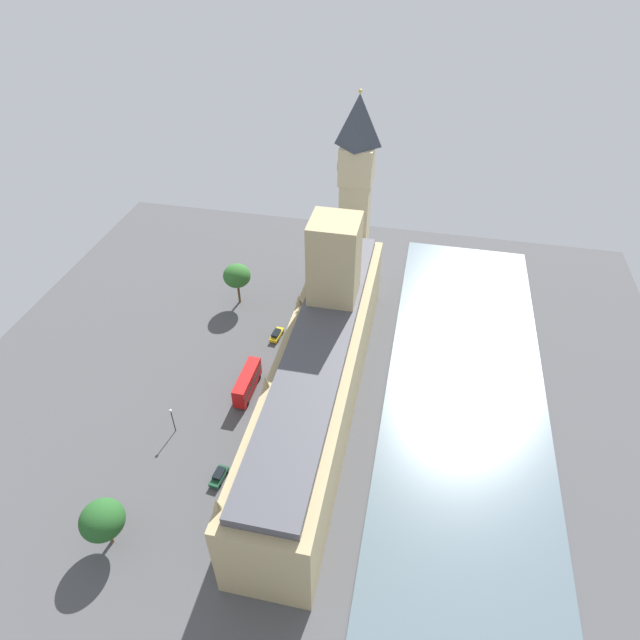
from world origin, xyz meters
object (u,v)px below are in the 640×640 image
Objects in this scene: double_decker_bus_under_trees at (247,382)px; plane_tree_kerbside at (102,520)px; pedestrian_corner at (239,496)px; clock_tower at (356,195)px; street_lamp_far_end at (172,416)px; car_dark_green_leading at (219,476)px; parliament_building at (321,365)px; car_yellow_cab_midblock at (277,335)px; plane_tree_near_tower at (237,276)px.

double_decker_bus_under_trees is 36.76m from plane_tree_kerbside.
pedestrian_corner is (-6.01, 23.71, -1.87)m from double_decker_bus_under_trees.
street_lamp_far_end is at bearing 65.63° from clock_tower.
car_dark_green_leading is 0.49× the size of plane_tree_kerbside.
double_decker_bus_under_trees is (14.86, 0.91, -6.99)m from parliament_building.
clock_tower reaches higher than street_lamp_far_end.
parliament_building is at bearing -43.35° from car_yellow_cab_midblock.
plane_tree_near_tower reaches higher than pedestrian_corner.
car_yellow_cab_midblock is at bearing -85.79° from pedestrian_corner.
clock_tower is at bearing -114.37° from street_lamp_far_end.
street_lamp_far_end is (-0.97, 40.52, -3.52)m from plane_tree_near_tower.
parliament_building is 22.92m from car_yellow_cab_midblock.
car_yellow_cab_midblock is 37.84m from car_dark_green_leading.
double_decker_bus_under_trees is 1.01× the size of plane_tree_near_tower.
double_decker_bus_under_trees reaches higher than car_yellow_cab_midblock.
parliament_building is 1.58× the size of clock_tower.
clock_tower is at bearing -108.23° from plane_tree_kerbside.
parliament_building is 37.66m from plane_tree_near_tower.
plane_tree_near_tower is at bearing -66.95° from double_decker_bus_under_trees.
car_yellow_cab_midblock reaches higher than pedestrian_corner.
pedestrian_corner is (-4.52, 3.00, -0.12)m from car_dark_green_leading.
plane_tree_kerbside is (25.79, 35.82, -3.40)m from parliament_building.
double_decker_bus_under_trees is at bearing -79.10° from car_dark_green_leading.
double_decker_bus_under_trees is 1.77× the size of street_lamp_far_end.
parliament_building is 16.44m from double_decker_bus_under_trees.
car_yellow_cab_midblock is 0.46× the size of double_decker_bus_under_trees.
double_decker_bus_under_trees is at bearing 71.07° from clock_tower.
pedestrian_corner is 21.03m from plane_tree_kerbside.
parliament_building is 7.17× the size of plane_tree_near_tower.
car_yellow_cab_midblock is 17.88m from plane_tree_near_tower.
car_dark_green_leading is 0.75× the size of street_lamp_far_end.
parliament_building reaches higher than double_decker_bus_under_trees.
car_yellow_cab_midblock is 1.10× the size of car_dark_green_leading.
plane_tree_kerbside is at bearing 30.97° from pedestrian_corner.
plane_tree_kerbside is (25.20, 76.51, -18.36)m from clock_tower.
clock_tower is at bearing -94.80° from car_dark_green_leading.
clock_tower is 5.24× the size of plane_tree_kerbside.
clock_tower reaches higher than car_yellow_cab_midblock.
car_dark_green_leading is (-0.28, 37.83, -0.00)m from car_yellow_cab_midblock.
clock_tower is 70.00m from pedestrian_corner.
clock_tower is 4.51× the size of double_decker_bus_under_trees.
car_yellow_cab_midblock is 17.25m from double_decker_bus_under_trees.
plane_tree_kerbside reaches higher than double_decker_bus_under_trees.
car_yellow_cab_midblock is 41.12m from pedestrian_corner.
double_decker_bus_under_trees is at bearing 111.75° from plane_tree_near_tower.
car_dark_green_leading is 2.62× the size of pedestrian_corner.
parliament_building is 26.88m from car_dark_green_leading.
pedestrian_corner is (8.26, 65.31, -23.82)m from clock_tower.
clock_tower is at bearing 68.47° from car_yellow_cab_midblock.
street_lamp_far_end is (-0.71, -22.45, -2.04)m from plane_tree_kerbside.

